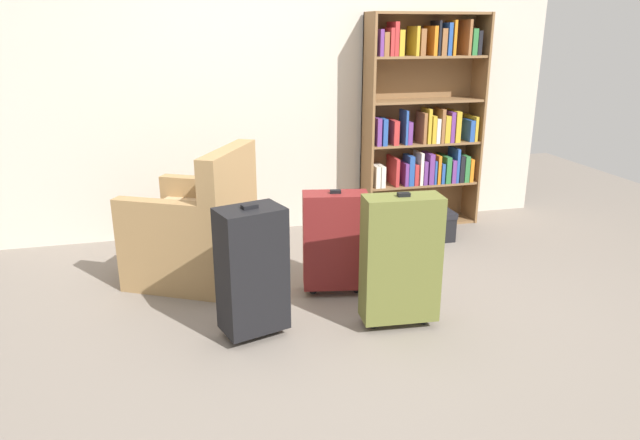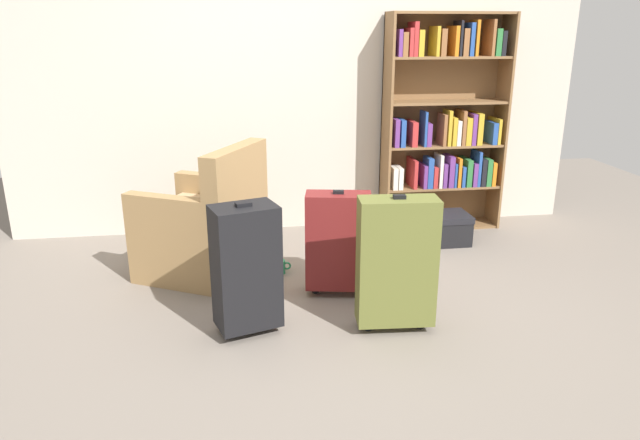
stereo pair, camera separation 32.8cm
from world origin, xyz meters
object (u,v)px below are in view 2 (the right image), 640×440
Objects in this scene: suitcase_olive at (397,262)px; bookshelf at (445,122)px; armchair at (206,229)px; suitcase_dark_red at (338,241)px; suitcase_black at (246,267)px; mug at (280,267)px; storage_box at (441,228)px.

bookshelf is at bearing 63.27° from suitcase_olive.
armchair is 0.96m from suitcase_dark_red.
armchair reaches higher than suitcase_black.
mug is 0.15× the size of suitcase_olive.
suitcase_olive is (-0.86, -1.72, -0.48)m from bookshelf.
bookshelf reaches higher than armchair.
suitcase_olive reaches higher than mug.
suitcase_olive is at bearing -56.85° from mug.
mug is 1.38m from storage_box.
suitcase_dark_red is at bearing 36.29° from suitcase_black.
bookshelf is 2.39m from suitcase_black.
suitcase_black reaches higher than suitcase_dark_red.
suitcase_black is at bearing 174.16° from suitcase_olive.
mug is 0.16× the size of suitcase_black.
suitcase_olive is (0.23, -0.51, 0.05)m from suitcase_dark_red.
suitcase_black is 0.96× the size of suitcase_olive.
suitcase_black is (-1.68, -1.63, -0.50)m from bookshelf.
storage_box is at bearing 39.31° from suitcase_dark_red.
suitcase_black is at bearing -74.29° from armchair.
armchair is 2.19× the size of storage_box.
armchair is at bearing -169.80° from storage_box.
mug is at bearing -162.05° from storage_box.
armchair is at bearing 105.71° from suitcase_black.
suitcase_olive reaches higher than storage_box.
bookshelf is 2.15m from armchair.
storage_box is 1.52m from suitcase_olive.
suitcase_dark_red is (-1.10, -1.21, -0.54)m from bookshelf.
suitcase_black is (-0.24, -0.80, 0.35)m from mug.
mug is 1.11m from suitcase_olive.
bookshelf is at bearing 47.65° from suitcase_dark_red.
suitcase_olive is (1.07, -0.98, 0.09)m from armchair.
suitcase_dark_red reaches higher than storage_box.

